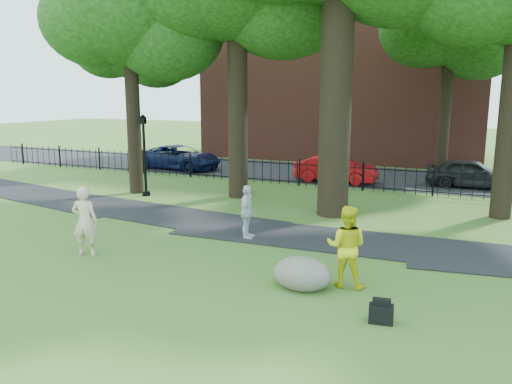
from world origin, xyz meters
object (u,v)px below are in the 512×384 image
at_px(boulder, 302,271).
at_px(red_sedan, 336,169).
at_px(woman, 85,221).
at_px(man, 346,247).
at_px(lamppost, 145,156).

height_order(boulder, red_sedan, red_sedan).
height_order(woman, red_sedan, woman).
height_order(woman, man, woman).
bearing_deg(man, boulder, 25.47).
distance_m(lamppost, red_sedan, 9.31).
relative_size(boulder, lamppost, 0.38).
bearing_deg(man, woman, 1.11).
distance_m(boulder, red_sedan, 13.99).
bearing_deg(lamppost, woman, -72.19).
xyz_separation_m(woman, boulder, (6.06, 0.16, -0.55)).
bearing_deg(man, red_sedan, -78.25).
bearing_deg(boulder, man, 29.76).
bearing_deg(woman, boulder, 162.68).
relative_size(man, boulder, 1.42).
bearing_deg(red_sedan, woman, 166.72).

